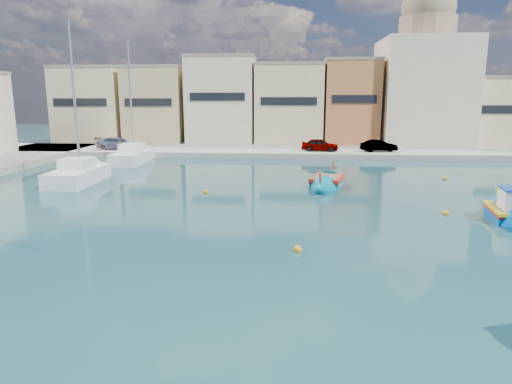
% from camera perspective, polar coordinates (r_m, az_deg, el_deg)
% --- Properties ---
extents(ground, '(160.00, 160.00, 0.00)m').
position_cam_1_polar(ground, '(18.45, 21.82, -8.48)').
color(ground, '#15343F').
rests_on(ground, ground).
extents(north_quay, '(80.00, 8.00, 0.60)m').
position_cam_1_polar(north_quay, '(49.14, 10.75, 4.90)').
color(north_quay, gray).
rests_on(north_quay, ground).
extents(north_townhouses, '(83.20, 7.87, 10.19)m').
position_cam_1_polar(north_townhouses, '(57.17, 16.87, 10.29)').
color(north_townhouses, beige).
rests_on(north_townhouses, ground).
extents(church_block, '(10.00, 10.00, 19.10)m').
position_cam_1_polar(church_block, '(58.62, 20.20, 13.44)').
color(church_block, beige).
rests_on(church_block, ground).
extents(parked_cars, '(31.29, 1.98, 1.27)m').
position_cam_1_polar(parked_cars, '(47.48, -1.73, 5.98)').
color(parked_cars, '#4C1919').
rests_on(parked_cars, north_quay).
extents(luzzu_blue_cabin, '(2.91, 7.64, 2.64)m').
position_cam_1_polar(luzzu_blue_cabin, '(26.41, 29.24, -2.39)').
color(luzzu_blue_cabin, '#0054AB').
rests_on(luzzu_blue_cabin, ground).
extents(luzzu_green, '(3.71, 7.79, 2.38)m').
position_cam_1_polar(luzzu_green, '(32.13, 8.87, 1.21)').
color(luzzu_green, '#00819B').
rests_on(luzzu_green, ground).
extents(yacht_north, '(2.59, 8.98, 11.96)m').
position_cam_1_polar(yacht_north, '(46.18, -14.43, 4.50)').
color(yacht_north, white).
rests_on(yacht_north, ground).
extents(yacht_midnorth, '(2.61, 8.55, 12.11)m').
position_cam_1_polar(yacht_midnorth, '(36.72, -20.17, 2.31)').
color(yacht_midnorth, white).
rests_on(yacht_midnorth, ground).
extents(mooring_buoys, '(25.68, 21.05, 0.36)m').
position_cam_1_polar(mooring_buoys, '(25.01, 20.98, -2.95)').
color(mooring_buoys, orange).
rests_on(mooring_buoys, ground).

